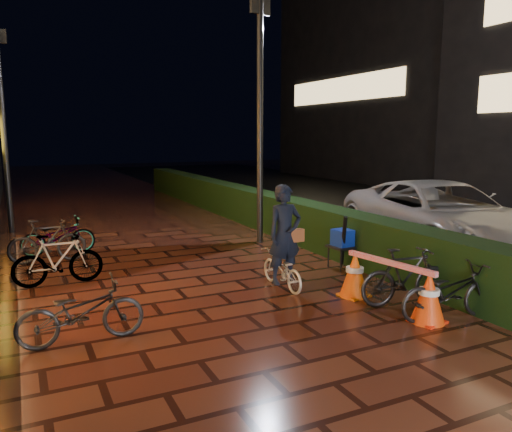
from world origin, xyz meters
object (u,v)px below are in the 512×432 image
van (441,216)px  cyclist (283,251)px  traffic_barrier (389,284)px  cart_assembly (344,240)px

van → cyclist: cyclist is taller
traffic_barrier → cyclist: bearing=122.1°
van → traffic_barrier: van is taller
traffic_barrier → van: bearing=35.0°
van → cart_assembly: bearing=-161.5°
cyclist → traffic_barrier: cyclist is taller
van → traffic_barrier: bearing=-133.5°
van → traffic_barrier: 4.46m
cyclist → cart_assembly: bearing=20.8°
van → cart_assembly: van is taller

